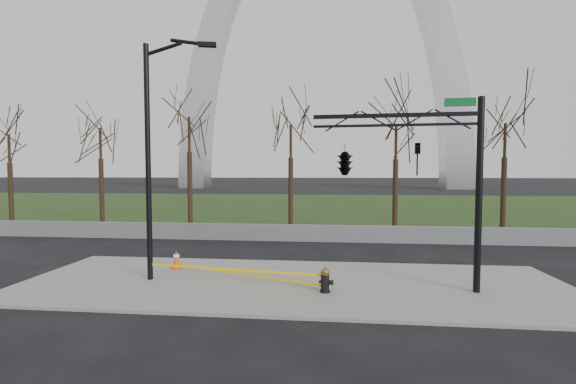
# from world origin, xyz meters

# --- Properties ---
(ground) EXTENTS (500.00, 500.00, 0.00)m
(ground) POSITION_xyz_m (0.00, 0.00, 0.00)
(ground) COLOR black
(ground) RESTS_ON ground
(sidewalk) EXTENTS (18.00, 6.00, 0.10)m
(sidewalk) POSITION_xyz_m (0.00, 0.00, 0.05)
(sidewalk) COLOR slate
(sidewalk) RESTS_ON ground
(grass_strip) EXTENTS (120.00, 40.00, 0.06)m
(grass_strip) POSITION_xyz_m (0.00, 30.00, 0.03)
(grass_strip) COLOR black
(grass_strip) RESTS_ON ground
(guardrail) EXTENTS (60.00, 0.30, 0.90)m
(guardrail) POSITION_xyz_m (0.00, 8.00, 0.45)
(guardrail) COLOR #59595B
(guardrail) RESTS_ON ground
(gateway_arch) EXTENTS (66.00, 6.00, 65.00)m
(gateway_arch) POSITION_xyz_m (0.00, 75.00, 32.50)
(gateway_arch) COLOR #B8BABF
(gateway_arch) RESTS_ON ground
(tree_row) EXTENTS (56.75, 4.00, 8.00)m
(tree_row) POSITION_xyz_m (5.38, 12.00, 4.00)
(tree_row) COLOR black
(tree_row) RESTS_ON ground
(fire_hydrant) EXTENTS (0.48, 0.34, 0.78)m
(fire_hydrant) POSITION_xyz_m (1.10, -0.97, 0.46)
(fire_hydrant) COLOR black
(fire_hydrant) RESTS_ON sidewalk
(traffic_cone) EXTENTS (0.48, 0.48, 0.73)m
(traffic_cone) POSITION_xyz_m (-4.50, 1.24, 0.46)
(traffic_cone) COLOR #E7460C
(traffic_cone) RESTS_ON sidewalk
(street_light) EXTENTS (2.36, 0.70, 8.21)m
(street_light) POSITION_xyz_m (-4.64, -0.10, 4.69)
(street_light) COLOR black
(street_light) RESTS_ON ground
(traffic_signal_mast) EXTENTS (5.10, 2.51, 6.00)m
(traffic_signal_mast) POSITION_xyz_m (2.46, -0.31, 4.15)
(traffic_signal_mast) COLOR black
(traffic_signal_mast) RESTS_ON ground
(caution_tape) EXTENTS (5.95, 2.20, 0.41)m
(caution_tape) POSITION_xyz_m (-1.80, -0.21, 0.45)
(caution_tape) COLOR yellow
(caution_tape) RESTS_ON ground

